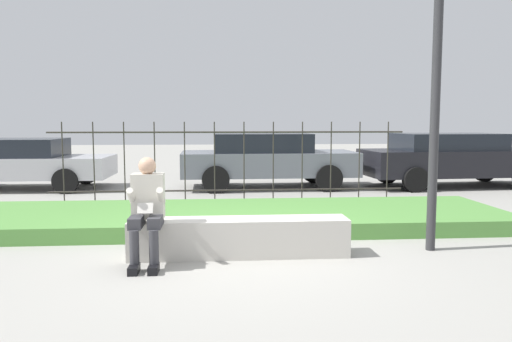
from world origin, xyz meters
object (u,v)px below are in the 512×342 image
(stone_bench, at_px, (239,239))
(car_parked_right, at_px, (452,158))
(car_parked_center, at_px, (267,158))
(person_seated_reader, at_px, (147,206))
(car_parked_left, at_px, (17,162))
(street_lamp, at_px, (437,66))

(stone_bench, height_order, car_parked_right, car_parked_right)
(car_parked_center, bearing_deg, person_seated_reader, -108.30)
(stone_bench, bearing_deg, car_parked_left, 128.30)
(stone_bench, relative_size, street_lamp, 0.70)
(person_seated_reader, relative_size, car_parked_left, 0.28)
(person_seated_reader, height_order, car_parked_left, person_seated_reader)
(stone_bench, bearing_deg, street_lamp, 2.14)
(car_parked_center, xyz_separation_m, street_lamp, (1.55, -6.36, 1.67))
(car_parked_center, height_order, street_lamp, street_lamp)
(car_parked_left, bearing_deg, car_parked_center, -1.72)
(car_parked_center, xyz_separation_m, car_parked_right, (4.83, -0.16, -0.01))
(person_seated_reader, distance_m, car_parked_right, 9.55)
(car_parked_right, bearing_deg, street_lamp, -121.30)
(person_seated_reader, xyz_separation_m, car_parked_center, (2.10, 6.72, 0.05))
(car_parked_left, height_order, street_lamp, street_lamp)
(car_parked_right, distance_m, street_lamp, 7.21)
(person_seated_reader, bearing_deg, street_lamp, 5.71)
(stone_bench, height_order, car_parked_left, car_parked_left)
(car_parked_center, bearing_deg, street_lamp, -77.20)
(car_parked_right, relative_size, street_lamp, 1.21)
(car_parked_right, bearing_deg, person_seated_reader, -140.00)
(car_parked_center, height_order, car_parked_right, car_parked_center)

